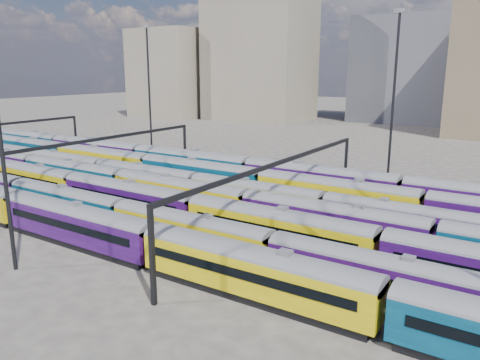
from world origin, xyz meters
The scene contains 12 objects.
ground centered at (0.00, 0.00, 0.00)m, with size 500.00×500.00×0.00m, color #3D3733.
rake_0 centered at (-5.04, -15.00, 2.68)m, with size 144.87×3.03×5.10m.
rake_1 centered at (5.32, -10.00, 2.41)m, with size 93.22×2.73×4.59m.
rake_2 centered at (2.10, -5.00, 2.65)m, with size 122.80×3.00×5.04m.
rake_3 centered at (15.97, 0.00, 2.63)m, with size 142.51×2.98×5.01m.
rake_4 centered at (-15.14, 5.00, 2.42)m, with size 131.40×2.75×4.61m.
rake_5 centered at (12.44, 10.00, 2.74)m, with size 148.22×3.10×5.22m.
rake_6 centered at (-3.39, 15.00, 2.93)m, with size 135.74×3.31×5.59m.
gantry_1 centered at (-20.00, 0.00, 6.79)m, with size 0.35×40.35×8.03m.
gantry_2 centered at (10.00, 0.00, 6.79)m, with size 0.35×40.35×8.03m.
mast_1 centered at (-30.00, 22.00, 13.97)m, with size 1.40×0.50×25.60m.
mast_3 centered at (15.00, 24.00, 13.97)m, with size 1.40×0.50×25.60m.
Camera 1 is at (33.29, -43.73, 17.50)m, focal length 35.00 mm.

